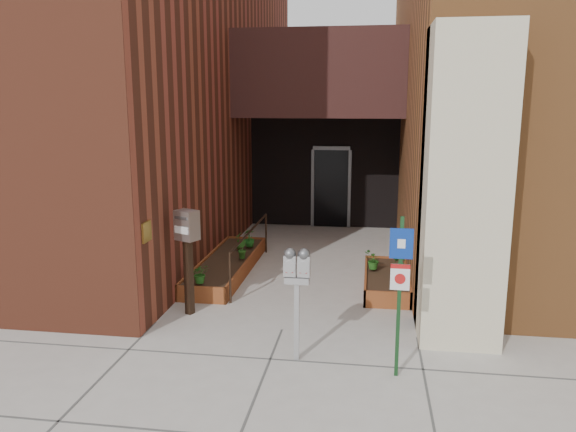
% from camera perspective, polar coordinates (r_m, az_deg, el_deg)
% --- Properties ---
extents(ground, '(80.00, 80.00, 0.00)m').
position_cam_1_polar(ground, '(8.64, -0.62, -11.48)').
color(ground, '#9E9991').
rests_on(ground, ground).
extents(architecture, '(20.00, 14.60, 10.00)m').
position_cam_1_polar(architecture, '(14.90, 2.99, 17.73)').
color(architecture, brown).
rests_on(architecture, ground).
extents(planter_left, '(0.90, 3.60, 0.30)m').
position_cam_1_polar(planter_left, '(11.39, -6.21, -5.07)').
color(planter_left, brown).
rests_on(planter_left, ground).
extents(planter_right, '(0.80, 2.20, 0.30)m').
position_cam_1_polar(planter_right, '(10.57, 9.95, -6.51)').
color(planter_right, brown).
rests_on(planter_right, ground).
extents(handrail, '(0.04, 3.34, 0.90)m').
position_cam_1_polar(handrail, '(11.07, -3.84, -2.22)').
color(handrail, black).
rests_on(handrail, ground).
extents(parking_meter, '(0.34, 0.16, 1.54)m').
position_cam_1_polar(parking_meter, '(7.30, 0.90, -5.92)').
color(parking_meter, '#AAAAAD').
rests_on(parking_meter, ground).
extents(sign_post, '(0.28, 0.07, 2.04)m').
position_cam_1_polar(sign_post, '(6.98, 11.30, -6.41)').
color(sign_post, '#153A1A').
rests_on(sign_post, ground).
extents(payment_dropbox, '(0.41, 0.37, 1.71)m').
position_cam_1_polar(payment_dropbox, '(9.02, -10.19, -2.41)').
color(payment_dropbox, black).
rests_on(payment_dropbox, ground).
extents(shrub_left_a, '(0.39, 0.39, 0.34)m').
position_cam_1_polar(shrub_left_a, '(9.84, -8.90, -5.80)').
color(shrub_left_a, '#25631C').
rests_on(shrub_left_a, planter_left).
extents(shrub_left_b, '(0.29, 0.29, 0.37)m').
position_cam_1_polar(shrub_left_b, '(11.25, -4.74, -3.38)').
color(shrub_left_b, '#225317').
rests_on(shrub_left_b, planter_left).
extents(shrub_left_c, '(0.31, 0.31, 0.39)m').
position_cam_1_polar(shrub_left_c, '(12.12, -3.94, -2.23)').
color(shrub_left_c, '#1A5B1A').
rests_on(shrub_left_c, planter_left).
extents(shrub_left_d, '(0.22, 0.22, 0.37)m').
position_cam_1_polar(shrub_left_d, '(11.96, -5.04, -2.49)').
color(shrub_left_d, '#29601B').
rests_on(shrub_left_d, planter_left).
extents(shrub_right_a, '(0.24, 0.24, 0.36)m').
position_cam_1_polar(shrub_right_a, '(10.42, 11.40, -4.84)').
color(shrub_right_a, '#175117').
rests_on(shrub_right_a, planter_right).
extents(shrub_right_b, '(0.22, 0.22, 0.30)m').
position_cam_1_polar(shrub_right_b, '(10.55, 10.85, -4.78)').
color(shrub_right_b, '#175117').
rests_on(shrub_right_b, planter_right).
extents(shrub_right_c, '(0.43, 0.43, 0.35)m').
position_cam_1_polar(shrub_right_c, '(10.61, 8.64, -4.48)').
color(shrub_right_c, '#245E1B').
rests_on(shrub_right_c, planter_right).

